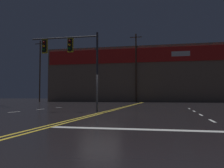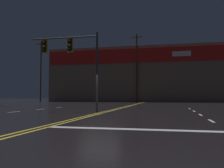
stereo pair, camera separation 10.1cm
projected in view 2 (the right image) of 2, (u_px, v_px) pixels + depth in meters
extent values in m
plane|color=black|center=(99.00, 113.00, 15.47)|extent=(200.00, 200.00, 0.00)
cube|color=gold|center=(97.00, 113.00, 15.51)|extent=(0.12, 60.00, 0.01)
cube|color=gold|center=(102.00, 113.00, 15.44)|extent=(0.12, 60.00, 0.01)
cube|color=silver|center=(14.00, 112.00, 16.77)|extent=(0.12, 1.40, 0.01)
cube|color=silver|center=(41.00, 109.00, 20.28)|extent=(0.12, 1.40, 0.01)
cube|color=silver|center=(59.00, 107.00, 23.79)|extent=(0.12, 1.40, 0.01)
cube|color=silver|center=(211.00, 121.00, 10.67)|extent=(0.12, 1.40, 0.01)
cube|color=silver|center=(201.00, 115.00, 14.18)|extent=(0.12, 1.40, 0.01)
cube|color=silver|center=(194.00, 111.00, 17.69)|extent=(0.12, 1.40, 0.01)
cube|color=silver|center=(190.00, 109.00, 21.20)|extent=(0.12, 1.40, 0.01)
cylinder|color=#38383D|center=(97.00, 72.00, 16.71)|extent=(0.14, 0.14, 5.38)
cylinder|color=#38383D|center=(64.00, 38.00, 17.36)|extent=(4.81, 0.10, 0.10)
cube|color=black|center=(70.00, 45.00, 17.22)|extent=(0.28, 0.24, 0.84)
cube|color=gold|center=(70.00, 45.00, 17.22)|extent=(0.42, 0.08, 0.99)
sphere|color=#500705|center=(69.00, 41.00, 17.08)|extent=(0.17, 0.17, 0.17)
sphere|color=orange|center=(69.00, 45.00, 17.07)|extent=(0.17, 0.17, 0.17)
sphere|color=#084513|center=(69.00, 48.00, 17.06)|extent=(0.17, 0.17, 0.17)
cube|color=black|center=(45.00, 46.00, 17.64)|extent=(0.28, 0.24, 0.84)
cube|color=gold|center=(45.00, 46.00, 17.64)|extent=(0.42, 0.08, 0.99)
sphere|color=#500705|center=(44.00, 42.00, 17.50)|extent=(0.17, 0.17, 0.17)
sphere|color=orange|center=(44.00, 46.00, 17.49)|extent=(0.17, 0.17, 0.17)
sphere|color=#084513|center=(44.00, 50.00, 17.48)|extent=(0.17, 0.17, 0.17)
cube|color=#7A6651|center=(146.00, 76.00, 50.57)|extent=(38.02, 10.00, 10.47)
cube|color=red|center=(144.00, 55.00, 45.77)|extent=(37.26, 0.20, 2.62)
cube|color=white|center=(182.00, 54.00, 44.27)|extent=(3.20, 0.16, 0.90)
cylinder|color=#4C3828|center=(41.00, 71.00, 50.00)|extent=(0.26, 0.26, 12.26)
cube|color=#4C3828|center=(41.00, 44.00, 50.28)|extent=(2.20, 0.12, 0.12)
cylinder|color=#4C3828|center=(137.00, 68.00, 45.81)|extent=(0.26, 0.26, 12.61)
cube|color=#4C3828|center=(137.00, 37.00, 46.10)|extent=(2.20, 0.12, 0.12)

